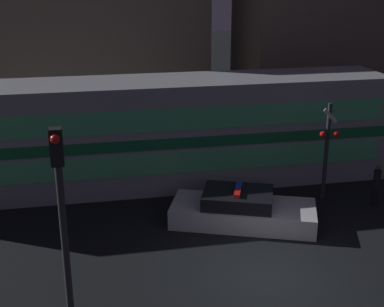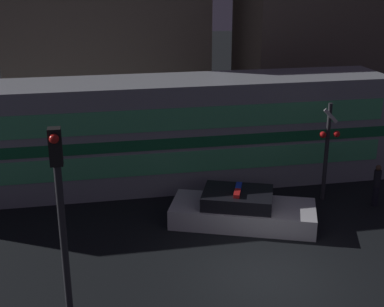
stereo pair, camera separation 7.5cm
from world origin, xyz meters
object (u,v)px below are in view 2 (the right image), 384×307
object	(u,v)px
pedestrian	(377,185)
traffic_light_corner	(60,203)
police_car	(242,210)
crossing_signal_near	(327,147)
train	(148,134)

from	to	relation	value
pedestrian	traffic_light_corner	distance (m)	11.92
pedestrian	traffic_light_corner	xyz separation A→B (m)	(-10.90, -4.32, 2.18)
police_car	crossing_signal_near	xyz separation A→B (m)	(3.57, 1.30, 1.60)
pedestrian	traffic_light_corner	size ratio (longest dim) A/B	0.33
train	traffic_light_corner	world-z (taller)	traffic_light_corner
crossing_signal_near	pedestrian	bearing A→B (deg)	-27.27
train	police_car	bearing A→B (deg)	-57.17
train	pedestrian	world-z (taller)	train
train	crossing_signal_near	world-z (taller)	train
pedestrian	crossing_signal_near	xyz separation A→B (m)	(-1.65, 0.85, 1.26)
train	pedestrian	xyz separation A→B (m)	(7.89, -3.70, -1.30)
train	pedestrian	distance (m)	8.82
pedestrian	train	bearing A→B (deg)	154.87
crossing_signal_near	train	bearing A→B (deg)	155.44
train	crossing_signal_near	size ratio (longest dim) A/B	5.14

